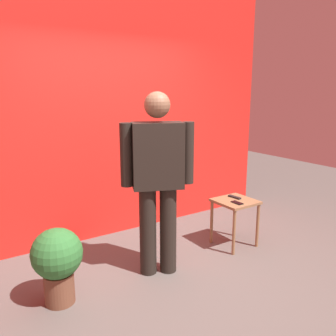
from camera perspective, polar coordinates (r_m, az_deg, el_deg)
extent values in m
plane|color=#59544F|center=(3.58, 2.75, -18.33)|extent=(12.00, 12.00, 0.00)
cube|color=red|center=(4.45, -9.40, 9.46)|extent=(4.76, 0.12, 3.21)
cylinder|color=black|center=(3.60, -3.26, -10.13)|extent=(0.22, 0.22, 0.90)
cylinder|color=black|center=(3.63, 0.02, -9.91)|extent=(0.22, 0.22, 0.90)
cube|color=black|center=(3.39, -1.69, 2.02)|extent=(0.54, 0.41, 0.64)
cube|color=#2D4784|center=(3.51, -2.02, 2.91)|extent=(0.13, 0.06, 0.53)
cube|color=#B2333D|center=(3.52, -2.03, 2.63)|extent=(0.05, 0.03, 0.48)
cylinder|color=black|center=(3.36, -6.72, 2.10)|extent=(0.16, 0.16, 0.60)
cylinder|color=black|center=(3.45, 3.20, 2.45)|extent=(0.16, 0.16, 0.60)
sphere|color=brown|center=(3.34, -1.75, 10.14)|extent=(0.25, 0.25, 0.25)
cube|color=olive|center=(4.25, 10.80, -5.31)|extent=(0.44, 0.44, 0.03)
cylinder|color=olive|center=(4.10, 10.58, -10.20)|extent=(0.04, 0.04, 0.53)
cylinder|color=olive|center=(4.36, 14.25, -8.96)|extent=(0.04, 0.04, 0.53)
cylinder|color=olive|center=(4.36, 7.04, -8.65)|extent=(0.04, 0.04, 0.53)
cylinder|color=olive|center=(4.60, 10.70, -7.60)|extent=(0.04, 0.04, 0.53)
cube|color=black|center=(4.14, 11.07, -5.52)|extent=(0.07, 0.15, 0.01)
cube|color=black|center=(4.33, 10.69, -4.63)|extent=(0.06, 0.17, 0.02)
cylinder|color=brown|center=(3.41, -17.09, -17.98)|extent=(0.26, 0.26, 0.28)
sphere|color=#2D7233|center=(3.25, -17.48, -13.01)|extent=(0.44, 0.44, 0.44)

